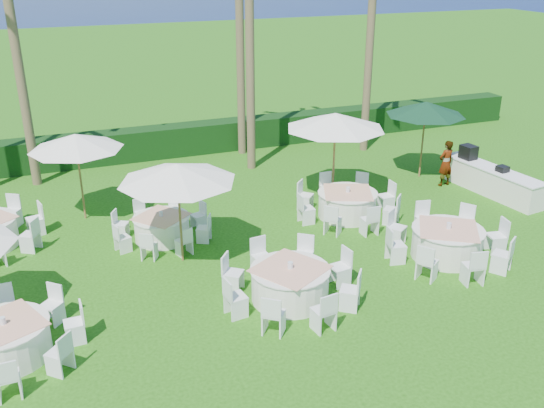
# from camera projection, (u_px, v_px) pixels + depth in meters

# --- Properties ---
(ground) EXTENTS (120.00, 120.00, 0.00)m
(ground) POSITION_uv_depth(u_px,v_px,m) (251.00, 307.00, 14.25)
(ground) COLOR #1D510D
(ground) RESTS_ON ground
(hedge) EXTENTS (34.00, 1.00, 1.20)m
(hedge) POSITION_uv_depth(u_px,v_px,m) (151.00, 143.00, 24.32)
(hedge) COLOR black
(hedge) RESTS_ON ground
(banquet_table_a) EXTENTS (3.10, 3.10, 0.94)m
(banquet_table_a) POSITION_uv_depth(u_px,v_px,m) (6.00, 339.00, 12.39)
(banquet_table_a) COLOR white
(banquet_table_a) RESTS_ON ground
(banquet_table_b) EXTENTS (3.35, 3.35, 1.00)m
(banquet_table_b) POSITION_uv_depth(u_px,v_px,m) (290.00, 283.00, 14.42)
(banquet_table_b) COLOR white
(banquet_table_b) RESTS_ON ground
(banquet_table_c) EXTENTS (3.40, 3.40, 1.02)m
(banquet_table_c) POSITION_uv_depth(u_px,v_px,m) (447.00, 242.00, 16.43)
(banquet_table_c) COLOR white
(banquet_table_c) RESTS_ON ground
(banquet_table_e) EXTENTS (2.83, 2.83, 0.87)m
(banquet_table_e) POSITION_uv_depth(u_px,v_px,m) (162.00, 227.00, 17.47)
(banquet_table_e) COLOR white
(banquet_table_e) RESTS_ON ground
(banquet_table_f) EXTENTS (3.24, 3.24, 0.98)m
(banquet_table_f) POSITION_uv_depth(u_px,v_px,m) (347.00, 203.00, 18.96)
(banquet_table_f) COLOR white
(banquet_table_f) RESTS_ON ground
(umbrella_b) EXTENTS (3.07, 3.07, 2.76)m
(umbrella_b) POSITION_uv_depth(u_px,v_px,m) (177.00, 173.00, 15.43)
(umbrella_b) COLOR brown
(umbrella_b) RESTS_ON ground
(umbrella_c) EXTENTS (2.80, 2.80, 2.73)m
(umbrella_c) POSITION_uv_depth(u_px,v_px,m) (76.00, 142.00, 18.01)
(umbrella_c) COLOR brown
(umbrella_c) RESTS_ON ground
(umbrella_d) EXTENTS (3.25, 3.25, 2.97)m
(umbrella_d) POSITION_uv_depth(u_px,v_px,m) (335.00, 121.00, 19.36)
(umbrella_d) COLOR brown
(umbrella_d) RESTS_ON ground
(umbrella_green) EXTENTS (2.83, 2.83, 2.81)m
(umbrella_green) POSITION_uv_depth(u_px,v_px,m) (426.00, 109.00, 21.46)
(umbrella_green) COLOR brown
(umbrella_green) RESTS_ON ground
(buffet_table) EXTENTS (1.34, 4.02, 1.40)m
(buffet_table) POSITION_uv_depth(u_px,v_px,m) (490.00, 179.00, 20.76)
(buffet_table) COLOR white
(buffet_table) RESTS_ON ground
(staff_person) EXTENTS (0.65, 0.47, 1.66)m
(staff_person) POSITION_uv_depth(u_px,v_px,m) (446.00, 163.00, 21.30)
(staff_person) COLOR gray
(staff_person) RESTS_ON ground
(palm_b) EXTENTS (4.39, 4.18, 9.74)m
(palm_b) POSITION_uv_depth(u_px,v_px,m) (13.00, 31.00, 19.67)
(palm_b) COLOR brown
(palm_b) RESTS_ON ground
(palm_d) EXTENTS (4.40, 3.95, 9.59)m
(palm_d) POSITION_uv_depth(u_px,v_px,m) (240.00, 21.00, 23.03)
(palm_d) COLOR brown
(palm_d) RESTS_ON ground
(palm_e) EXTENTS (4.40, 3.97, 8.71)m
(palm_e) POSITION_uv_depth(u_px,v_px,m) (371.00, 32.00, 23.62)
(palm_e) COLOR brown
(palm_e) RESTS_ON ground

